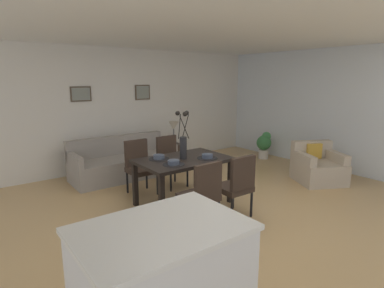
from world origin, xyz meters
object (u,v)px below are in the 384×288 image
object	(u,v)px
side_table	(174,156)
armchair	(318,167)
bowl_far_left	(207,156)
dining_chair_far_left	(237,183)
dining_table	(183,164)
dining_chair_near_left	(202,192)
dining_chair_near_right	(140,164)
framed_picture_left	(81,94)
table_lamp	(174,128)
bowl_near_right	(159,156)
potted_plant	(264,144)
dining_chair_far_right	(170,159)
bowl_near_left	(174,162)
framed_picture_center	(143,92)
sofa	(123,163)
centerpiece_vase	(183,141)

from	to	relation	value
side_table	armchair	xyz separation A→B (m)	(1.65, -2.51, 0.03)
bowl_far_left	side_table	distance (m)	2.26
dining_chair_far_left	side_table	xyz separation A→B (m)	(0.75, 2.73, -0.25)
dining_table	dining_chair_near_left	bearing A→B (deg)	-109.29
dining_chair_near_right	framed_picture_left	xyz separation A→B (m)	(-0.38, 1.71, 1.14)
dining_table	table_lamp	world-z (taller)	table_lamp
bowl_near_right	side_table	size ratio (longest dim) A/B	0.33
dining_table	potted_plant	size ratio (longest dim) A/B	2.09
dining_chair_far_left	bowl_far_left	xyz separation A→B (m)	(0.01, 0.66, 0.27)
armchair	dining_chair_far_right	bearing A→B (deg)	147.75
dining_chair_near_right	armchair	distance (m)	3.39
bowl_near_left	potted_plant	xyz separation A→B (m)	(3.59, 1.37, -0.41)
bowl_far_left	framed_picture_left	distance (m)	3.08
bowl_far_left	framed_picture_center	size ratio (longest dim) A/B	0.47
dining_table	bowl_near_right	world-z (taller)	bowl_near_right
dining_chair_far_right	sofa	distance (m)	1.15
dining_chair_near_right	armchair	size ratio (longest dim) A/B	0.85
dining_chair_far_right	framed_picture_left	distance (m)	2.28
potted_plant	dining_chair_far_right	bearing A→B (deg)	-174.26
framed_picture_left	framed_picture_center	world-z (taller)	framed_picture_center
dining_chair_near_right	bowl_near_right	bearing A→B (deg)	-89.97
bowl_near_left	bowl_near_right	world-z (taller)	same
dining_chair_far_left	bowl_far_left	size ratio (longest dim) A/B	5.41
dining_chair_near_left	dining_table	bearing A→B (deg)	70.71
dining_chair_far_right	framed_picture_center	size ratio (longest dim) A/B	2.54
sofa	table_lamp	distance (m)	1.37
sofa	potted_plant	world-z (taller)	sofa
table_lamp	framed_picture_center	size ratio (longest dim) A/B	1.41
dining_table	dining_chair_near_left	size ratio (longest dim) A/B	1.52
dining_chair_far_left	framed_picture_left	world-z (taller)	framed_picture_left
dining_table	sofa	distance (m)	1.92
framed_picture_center	dining_chair_near_left	bearing A→B (deg)	-106.14
dining_chair_far_right	bowl_near_left	size ratio (longest dim) A/B	5.41
dining_table	bowl_far_left	xyz separation A→B (m)	(0.32, -0.20, 0.13)
sofa	side_table	world-z (taller)	sofa
table_lamp	dining_chair_near_left	bearing A→B (deg)	-116.56
bowl_far_left	framed_picture_left	world-z (taller)	framed_picture_left
dining_chair_far_left	dining_chair_far_right	bearing A→B (deg)	89.77
bowl_near_left	table_lamp	world-z (taller)	table_lamp
bowl_near_left	centerpiece_vase	bearing A→B (deg)	33.01
framed_picture_center	bowl_far_left	bearing A→B (deg)	-97.74
dining_chair_near_left	framed_picture_left	distance (m)	3.62
bowl_far_left	sofa	world-z (taller)	bowl_far_left
dining_chair_far_left	table_lamp	distance (m)	2.86
sofa	side_table	size ratio (longest dim) A/B	3.91
dining_chair_near_right	dining_chair_far_right	world-z (taller)	same
bowl_near_right	sofa	bearing A→B (deg)	84.85
centerpiece_vase	framed_picture_left	world-z (taller)	framed_picture_left
table_lamp	armchair	bearing A→B (deg)	-56.70
dining_chair_far_right	dining_table	bearing A→B (deg)	-109.99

